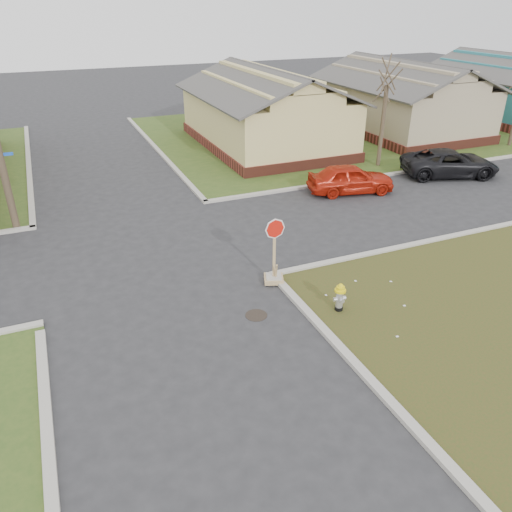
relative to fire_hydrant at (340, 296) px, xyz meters
name	(u,v)px	position (x,y,z in m)	size (l,w,h in m)	color
ground	(178,323)	(-4.52, 1.24, -0.53)	(120.00, 120.00, 0.00)	#28282B
verge_far_right	(406,123)	(17.48, 19.24, -0.51)	(37.00, 19.00, 0.05)	#324D1B
curbs	(142,250)	(-4.52, 6.24, -0.53)	(80.00, 40.00, 0.12)	#ADA99D
manhole	(256,315)	(-2.32, 0.74, -0.53)	(0.64, 0.64, 0.01)	black
side_house_yellow	(265,110)	(5.48, 17.74, 1.65)	(7.60, 11.60, 4.70)	maroon
side_house_tan	(400,98)	(15.48, 17.74, 1.65)	(7.60, 11.60, 4.70)	maroon
side_house_teal	(511,89)	(25.48, 17.74, 1.65)	(7.60, 11.60, 4.70)	maroon
tree_mid_right	(382,127)	(9.48, 11.44, 1.62)	(0.22, 0.22, 4.20)	#433627
fire_hydrant	(340,296)	(0.00, 0.00, 0.00)	(0.33, 0.33, 0.88)	black
stop_sign	(274,268)	(-1.05, 2.26, -0.01)	(0.62, 0.61, 2.20)	tan
red_sedan	(351,179)	(5.79, 8.48, 0.15)	(1.61, 3.99, 1.36)	#B61E0D
dark_pickup	(450,163)	(11.85, 8.64, 0.14)	(2.23, 4.84, 1.35)	black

